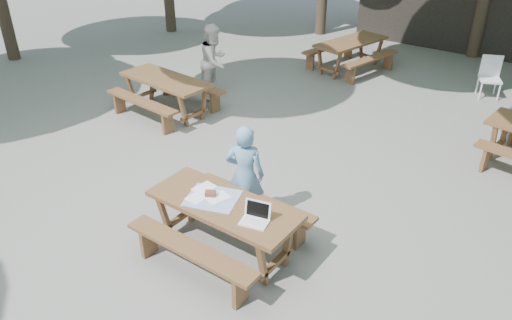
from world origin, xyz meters
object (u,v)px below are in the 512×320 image
at_px(main_picnic_table, 224,226).
at_px(woman, 245,175).
at_px(plastic_chair, 488,86).
at_px(second_person, 214,61).
at_px(picnic_table_nw, 167,95).

xyz_separation_m(main_picnic_table, woman, (-0.19, 0.70, 0.36)).
height_order(main_picnic_table, plastic_chair, plastic_chair).
relative_size(woman, plastic_chair, 1.67).
bearing_deg(plastic_chair, second_person, -168.86).
distance_m(second_person, plastic_chair, 6.11).
relative_size(main_picnic_table, plastic_chair, 2.22).
relative_size(picnic_table_nw, woman, 1.37).
distance_m(woman, second_person, 4.68).
height_order(main_picnic_table, woman, woman).
relative_size(picnic_table_nw, plastic_chair, 2.28).
bearing_deg(picnic_table_nw, plastic_chair, 47.02).
bearing_deg(second_person, woman, -144.94).
distance_m(main_picnic_table, picnic_table_nw, 4.66).
bearing_deg(plastic_chair, woman, -127.89).
bearing_deg(woman, picnic_table_nw, -53.96).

